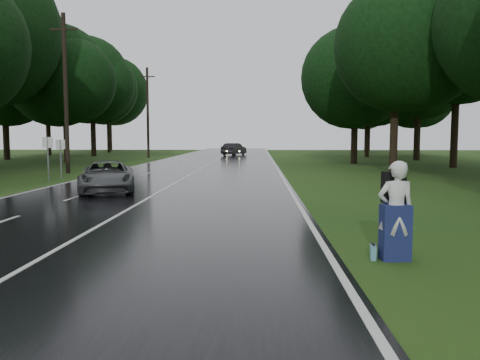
% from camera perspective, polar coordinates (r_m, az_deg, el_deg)
% --- Properties ---
extents(ground, '(160.00, 160.00, 0.00)m').
position_cam_1_polar(ground, '(12.16, -18.93, -6.83)').
color(ground, '#264414').
rests_on(ground, ground).
extents(road, '(12.00, 140.00, 0.04)m').
position_cam_1_polar(road, '(31.49, -5.80, 0.67)').
color(road, black).
rests_on(road, ground).
extents(lane_center, '(0.12, 140.00, 0.01)m').
position_cam_1_polar(lane_center, '(31.49, -5.80, 0.71)').
color(lane_center, silver).
rests_on(lane_center, road).
extents(grey_car, '(3.50, 5.31, 1.36)m').
position_cam_1_polar(grey_car, '(21.94, -15.43, 0.39)').
color(grey_car, '#484C4D').
rests_on(grey_car, road).
extents(far_car, '(3.26, 5.11, 1.59)m').
position_cam_1_polar(far_car, '(63.34, -0.71, 3.67)').
color(far_car, black).
rests_on(far_car, road).
extents(hitchhiker, '(0.76, 0.70, 2.00)m').
position_cam_1_polar(hitchhiker, '(10.10, 17.94, -3.87)').
color(hitchhiker, silver).
rests_on(hitchhiker, ground).
extents(suitcase, '(0.17, 0.40, 0.27)m').
position_cam_1_polar(suitcase, '(10.21, 15.47, -8.23)').
color(suitcase, teal).
rests_on(suitcase, ground).
extents(utility_pole_mid, '(1.80, 0.28, 10.59)m').
position_cam_1_polar(utility_pole_mid, '(34.59, -19.67, 0.76)').
color(utility_pole_mid, black).
rests_on(utility_pole_mid, ground).
extents(utility_pole_far, '(1.80, 0.28, 10.45)m').
position_cam_1_polar(utility_pole_far, '(57.58, -10.78, 2.60)').
color(utility_pole_far, black).
rests_on(utility_pole_far, ground).
extents(road_sign_a, '(0.59, 0.10, 2.45)m').
position_cam_1_polar(road_sign_a, '(28.58, -21.69, -0.17)').
color(road_sign_a, white).
rests_on(road_sign_a, ground).
extents(road_sign_b, '(0.55, 0.10, 2.29)m').
position_cam_1_polar(road_sign_b, '(30.15, -20.38, 0.13)').
color(road_sign_b, white).
rests_on(road_sign_b, ground).
extents(tree_left_e, '(9.02, 9.02, 14.10)m').
position_cam_1_polar(tree_left_e, '(49.96, -19.79, 2.01)').
color(tree_left_e, black).
rests_on(tree_left_e, ground).
extents(tree_left_f, '(10.59, 10.59, 16.55)m').
position_cam_1_polar(tree_left_f, '(64.24, -16.91, 2.72)').
color(tree_left_f, black).
rests_on(tree_left_f, ground).
extents(tree_right_d, '(9.95, 9.95, 15.55)m').
position_cam_1_polar(tree_right_d, '(34.79, 17.63, 0.84)').
color(tree_right_d, black).
rests_on(tree_right_d, ground).
extents(tree_right_e, '(8.32, 8.32, 13.00)m').
position_cam_1_polar(tree_right_e, '(45.36, 13.32, 1.89)').
color(tree_right_e, black).
rests_on(tree_right_e, ground).
extents(tree_right_f, '(9.52, 9.52, 14.87)m').
position_cam_1_polar(tree_right_f, '(61.16, 14.77, 2.66)').
color(tree_right_f, black).
rests_on(tree_right_f, ground).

